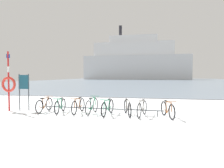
{
  "coord_description": "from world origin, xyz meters",
  "views": [
    {
      "loc": [
        1.65,
        -6.21,
        1.88
      ],
      "look_at": [
        -0.68,
        6.19,
        1.33
      ],
      "focal_mm": 31.15,
      "sensor_mm": 36.0,
      "label": 1
    }
  ],
  "objects_px": {
    "bicycle_3": "(92,106)",
    "rescue_post": "(9,83)",
    "bicycle_2": "(78,106)",
    "bicycle_6": "(142,108)",
    "ferry_ship": "(135,61)",
    "info_sign": "(24,86)",
    "bicycle_4": "(108,107)",
    "bicycle_5": "(127,108)",
    "bicycle_1": "(60,106)",
    "bicycle_0": "(45,105)",
    "bicycle_7": "(168,110)"
  },
  "relations": [
    {
      "from": "bicycle_2",
      "to": "rescue_post",
      "type": "height_order",
      "value": "rescue_post"
    },
    {
      "from": "bicycle_6",
      "to": "ferry_ship",
      "type": "height_order",
      "value": "ferry_ship"
    },
    {
      "from": "rescue_post",
      "to": "bicycle_6",
      "type": "bearing_deg",
      "value": -0.18
    },
    {
      "from": "bicycle_3",
      "to": "ferry_ship",
      "type": "distance_m",
      "value": 85.72
    },
    {
      "from": "info_sign",
      "to": "rescue_post",
      "type": "relative_size",
      "value": 0.62
    },
    {
      "from": "bicycle_2",
      "to": "info_sign",
      "type": "height_order",
      "value": "info_sign"
    },
    {
      "from": "bicycle_6",
      "to": "bicycle_7",
      "type": "relative_size",
      "value": 1.01
    },
    {
      "from": "bicycle_2",
      "to": "rescue_post",
      "type": "xyz_separation_m",
      "value": [
        -3.8,
        -0.17,
        1.11
      ]
    },
    {
      "from": "bicycle_0",
      "to": "bicycle_7",
      "type": "height_order",
      "value": "same"
    },
    {
      "from": "bicycle_5",
      "to": "info_sign",
      "type": "xyz_separation_m",
      "value": [
        -5.59,
        0.26,
        0.97
      ]
    },
    {
      "from": "bicycle_2",
      "to": "bicycle_4",
      "type": "height_order",
      "value": "bicycle_2"
    },
    {
      "from": "bicycle_2",
      "to": "bicycle_1",
      "type": "bearing_deg",
      "value": -174.4
    },
    {
      "from": "bicycle_4",
      "to": "bicycle_5",
      "type": "xyz_separation_m",
      "value": [
        0.94,
        0.05,
        0.0
      ]
    },
    {
      "from": "bicycle_7",
      "to": "bicycle_6",
      "type": "bearing_deg",
      "value": 174.66
    },
    {
      "from": "bicycle_0",
      "to": "bicycle_5",
      "type": "bearing_deg",
      "value": -1.86
    },
    {
      "from": "bicycle_6",
      "to": "ferry_ship",
      "type": "relative_size",
      "value": 0.03
    },
    {
      "from": "bicycle_3",
      "to": "rescue_post",
      "type": "distance_m",
      "value": 4.66
    },
    {
      "from": "ferry_ship",
      "to": "bicycle_1",
      "type": "bearing_deg",
      "value": -88.57
    },
    {
      "from": "bicycle_0",
      "to": "bicycle_2",
      "type": "relative_size",
      "value": 0.92
    },
    {
      "from": "bicycle_6",
      "to": "info_sign",
      "type": "distance_m",
      "value": 6.35
    },
    {
      "from": "bicycle_6",
      "to": "bicycle_7",
      "type": "distance_m",
      "value": 1.14
    },
    {
      "from": "bicycle_6",
      "to": "bicycle_1",
      "type": "bearing_deg",
      "value": 178.56
    },
    {
      "from": "bicycle_0",
      "to": "bicycle_3",
      "type": "bearing_deg",
      "value": -0.12
    },
    {
      "from": "bicycle_4",
      "to": "info_sign",
      "type": "relative_size",
      "value": 0.9
    },
    {
      "from": "bicycle_4",
      "to": "info_sign",
      "type": "bearing_deg",
      "value": 176.19
    },
    {
      "from": "bicycle_0",
      "to": "bicycle_1",
      "type": "bearing_deg",
      "value": -4.52
    },
    {
      "from": "bicycle_4",
      "to": "bicycle_7",
      "type": "height_order",
      "value": "bicycle_4"
    },
    {
      "from": "rescue_post",
      "to": "ferry_ship",
      "type": "distance_m",
      "value": 85.69
    },
    {
      "from": "bicycle_3",
      "to": "ferry_ship",
      "type": "xyz_separation_m",
      "value": [
        -3.79,
        85.23,
        8.36
      ]
    },
    {
      "from": "bicycle_1",
      "to": "ferry_ship",
      "type": "xyz_separation_m",
      "value": [
        -2.13,
        85.3,
        8.39
      ]
    },
    {
      "from": "bicycle_0",
      "to": "info_sign",
      "type": "bearing_deg",
      "value": 174.64
    },
    {
      "from": "bicycle_3",
      "to": "rescue_post",
      "type": "height_order",
      "value": "rescue_post"
    },
    {
      "from": "bicycle_5",
      "to": "rescue_post",
      "type": "relative_size",
      "value": 0.55
    },
    {
      "from": "bicycle_0",
      "to": "rescue_post",
      "type": "distance_m",
      "value": 2.26
    },
    {
      "from": "bicycle_1",
      "to": "info_sign",
      "type": "xyz_separation_m",
      "value": [
        -2.16,
        0.19,
        0.98
      ]
    },
    {
      "from": "rescue_post",
      "to": "ferry_ship",
      "type": "relative_size",
      "value": 0.06
    },
    {
      "from": "bicycle_1",
      "to": "rescue_post",
      "type": "relative_size",
      "value": 0.52
    },
    {
      "from": "info_sign",
      "to": "bicycle_7",
      "type": "bearing_deg",
      "value": -3.08
    },
    {
      "from": "bicycle_1",
      "to": "ferry_ship",
      "type": "height_order",
      "value": "ferry_ship"
    },
    {
      "from": "bicycle_4",
      "to": "bicycle_1",
      "type": "bearing_deg",
      "value": 177.24
    },
    {
      "from": "bicycle_1",
      "to": "rescue_post",
      "type": "distance_m",
      "value": 3.08
    },
    {
      "from": "bicycle_0",
      "to": "bicycle_1",
      "type": "height_order",
      "value": "bicycle_0"
    },
    {
      "from": "bicycle_6",
      "to": "bicycle_7",
      "type": "xyz_separation_m",
      "value": [
        1.13,
        -0.11,
        -0.01
      ]
    },
    {
      "from": "bicycle_0",
      "to": "bicycle_1",
      "type": "distance_m",
      "value": 0.91
    },
    {
      "from": "bicycle_5",
      "to": "ferry_ship",
      "type": "bearing_deg",
      "value": 93.73
    },
    {
      "from": "bicycle_1",
      "to": "bicycle_6",
      "type": "xyz_separation_m",
      "value": [
        4.11,
        -0.1,
        0.01
      ]
    },
    {
      "from": "bicycle_4",
      "to": "bicycle_7",
      "type": "relative_size",
      "value": 1.12
    },
    {
      "from": "bicycle_0",
      "to": "bicycle_4",
      "type": "distance_m",
      "value": 3.4
    },
    {
      "from": "bicycle_5",
      "to": "bicycle_2",
      "type": "bearing_deg",
      "value": 176.33
    },
    {
      "from": "bicycle_2",
      "to": "bicycle_6",
      "type": "height_order",
      "value": "bicycle_2"
    }
  ]
}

